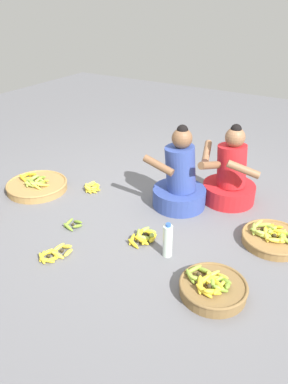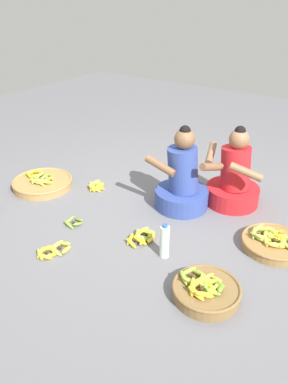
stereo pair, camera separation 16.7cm
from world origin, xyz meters
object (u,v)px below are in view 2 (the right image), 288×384
at_px(water_bottle, 165,241).
at_px(vendor_woman_behind, 234,180).
at_px(loose_bananas_back_center, 143,236).
at_px(loose_bananas_back_right, 96,186).
at_px(banana_basket_back_left, 206,290).
at_px(loose_bananas_front_left, 53,250).
at_px(loose_bananas_near_vendor, 74,222).
at_px(banana_basket_front_center, 273,242).
at_px(vendor_woman_front, 182,182).
at_px(banana_basket_mid_right, 42,183).

bearing_deg(water_bottle, vendor_woman_behind, 84.84).
relative_size(loose_bananas_back_center, loose_bananas_back_right, 1.29).
bearing_deg(vendor_woman_behind, loose_bananas_back_right, -157.70).
height_order(banana_basket_back_left, loose_bananas_front_left, banana_basket_back_left).
distance_m(loose_bananas_back_center, loose_bananas_near_vendor, 0.67).
distance_m(banana_basket_back_left, loose_bananas_front_left, 1.27).
height_order(banana_basket_front_center, water_bottle, water_bottle).
height_order(vendor_woman_front, vendor_woman_behind, vendor_woman_front).
xyz_separation_m(banana_basket_back_left, water_bottle, (-0.48, 0.22, 0.08)).
xyz_separation_m(loose_bananas_back_right, loose_bananas_near_vendor, (0.30, -0.65, -0.00)).
distance_m(banana_basket_front_center, loose_bananas_back_center, 1.08).
height_order(banana_basket_front_center, banana_basket_mid_right, banana_basket_front_center).
bearing_deg(vendor_woman_front, banana_basket_back_left, -52.49).
xyz_separation_m(vendor_woman_front, water_bottle, (0.28, -0.76, -0.12)).
relative_size(loose_bananas_back_right, water_bottle, 0.76).
bearing_deg(loose_bananas_back_center, banana_basket_mid_right, 173.17).
bearing_deg(water_bottle, vendor_woman_front, 110.04).
height_order(vendor_woman_behind, banana_basket_mid_right, vendor_woman_behind).
relative_size(banana_basket_front_center, loose_bananas_back_right, 2.28).
relative_size(loose_bananas_front_left, water_bottle, 0.92).
height_order(banana_basket_mid_right, loose_bananas_back_right, banana_basket_mid_right).
bearing_deg(vendor_woman_front, loose_bananas_back_right, -168.27).
xyz_separation_m(banana_basket_mid_right, loose_bananas_near_vendor, (0.79, -0.34, -0.03)).
bearing_deg(loose_bananas_front_left, water_bottle, 32.15).
xyz_separation_m(banana_basket_back_left, banana_basket_mid_right, (-2.20, 0.49, -0.01)).
bearing_deg(loose_bananas_near_vendor, banana_basket_front_center, 23.17).
height_order(banana_basket_back_left, banana_basket_mid_right, banana_basket_back_left).
height_order(banana_basket_mid_right, water_bottle, water_bottle).
relative_size(loose_bananas_back_center, water_bottle, 0.98).
bearing_deg(vendor_woman_front, loose_bananas_front_left, -111.44).
bearing_deg(water_bottle, loose_bananas_back_center, 161.18).
distance_m(vendor_woman_front, vendor_woman_behind, 0.51).
bearing_deg(vendor_woman_front, loose_bananas_back_center, -89.40).
xyz_separation_m(loose_bananas_back_center, loose_bananas_near_vendor, (-0.65, -0.17, -0.00)).
bearing_deg(loose_bananas_back_right, banana_basket_front_center, 1.14).
distance_m(banana_basket_mid_right, loose_bananas_back_center, 1.46).
xyz_separation_m(loose_bananas_front_left, water_bottle, (0.77, 0.48, 0.12)).
bearing_deg(water_bottle, loose_bananas_near_vendor, -175.08).
bearing_deg(banana_basket_mid_right, vendor_woman_front, 19.12).
height_order(vendor_woman_behind, loose_bananas_near_vendor, vendor_woman_behind).
relative_size(loose_bananas_back_right, loose_bananas_near_vendor, 1.46).
distance_m(loose_bananas_back_right, loose_bananas_near_vendor, 0.71).
xyz_separation_m(vendor_woman_front, loose_bananas_front_left, (-0.49, -1.25, -0.24)).
xyz_separation_m(vendor_woman_behind, banana_basket_front_center, (0.58, -0.50, -0.20)).
distance_m(banana_basket_back_left, loose_bananas_near_vendor, 1.41).
relative_size(banana_basket_back_left, loose_bananas_back_right, 2.09).
distance_m(banana_basket_front_center, loose_bananas_near_vendor, 1.74).
xyz_separation_m(vendor_woman_front, loose_bananas_back_right, (-0.94, -0.20, -0.24)).
bearing_deg(loose_bananas_back_right, vendor_woman_behind, 22.30).
xyz_separation_m(loose_bananas_back_right, water_bottle, (1.22, -0.57, 0.12)).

